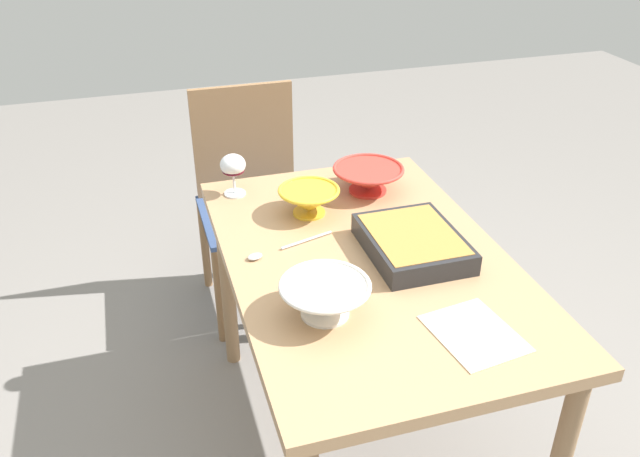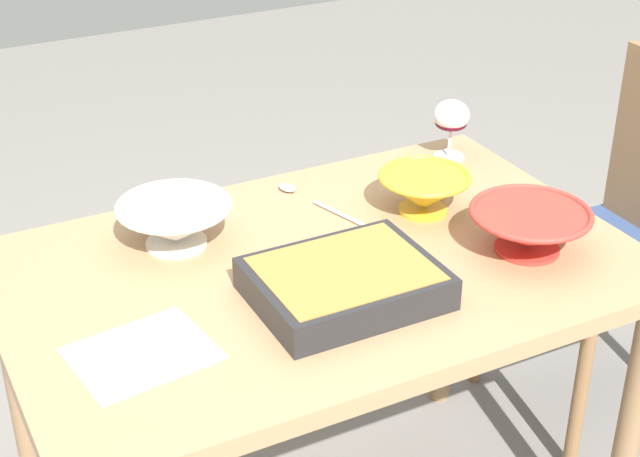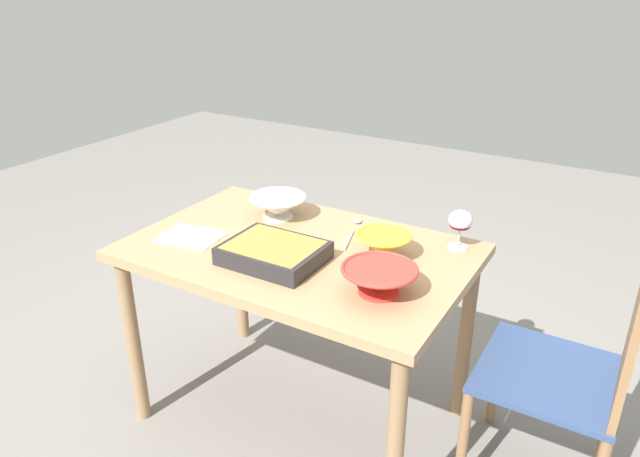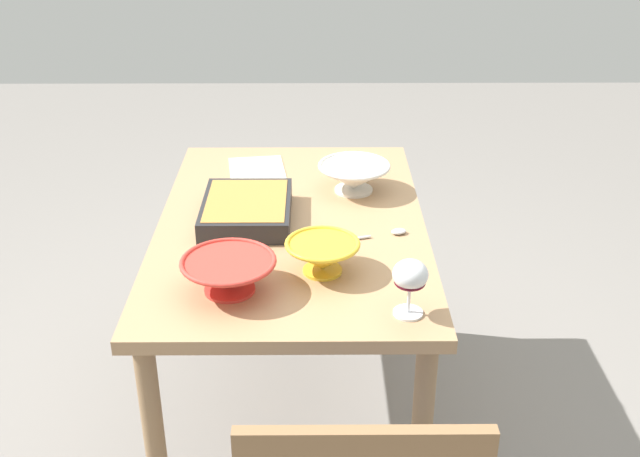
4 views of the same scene
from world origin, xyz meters
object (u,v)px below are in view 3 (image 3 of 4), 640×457
Objects in this scene: chair at (582,368)px; mixing_bowl at (278,206)px; small_bowl at (384,244)px; napkin at (191,237)px; serving_spoon at (355,228)px; dining_table at (299,270)px; wine_glass at (460,222)px; casserole_dish at (274,252)px; serving_bowl at (379,279)px.

mixing_bowl is (-1.20, 0.04, 0.30)m from chair.
small_bowl is 0.72m from napkin.
mixing_bowl is at bearing -170.53° from serving_spoon.
dining_table is 0.33m from mixing_bowl.
wine_glass is 0.64× the size of napkin.
small_bowl reaches higher than serving_spoon.
casserole_dish reaches higher than dining_table.
mixing_bowl is 1.01× the size of napkin.
napkin is at bearing -118.91° from mixing_bowl.
dining_table is 8.40× the size of wine_glass.
chair is 0.61m from wine_glass.
serving_bowl is at bearing -153.65° from chair.
serving_bowl is at bearing -29.15° from mixing_bowl.
small_bowl reaches higher than casserole_dish.
napkin is (-0.89, -0.42, -0.10)m from wine_glass.
serving_spoon is 1.22× the size of napkin.
wine_glass reaches higher than serving_spoon.
serving_bowl is at bearing -103.95° from wine_glass.
casserole_dish is 1.45× the size of napkin.
casserole_dish is 0.38m from small_bowl.
small_bowl is at bearing -134.81° from wine_glass.
wine_glass is 0.45m from serving_bowl.
mixing_bowl reaches higher than small_bowl.
mixing_bowl is 0.69m from serving_bowl.
chair is 0.92m from serving_spoon.
small_bowl is 0.87× the size of napkin.
mixing_bowl is at bearing 122.05° from casserole_dish.
casserole_dish is 0.40m from serving_spoon.
mixing_bowl is 0.52m from small_bowl.
wine_glass is (0.49, 0.29, 0.19)m from dining_table.
chair is (0.98, 0.15, -0.16)m from dining_table.
wine_glass reaches higher than napkin.
small_bowl is (0.51, -0.10, -0.00)m from mixing_bowl.
napkin is (-0.18, -0.32, -0.05)m from mixing_bowl.
serving_spoon is at bearing 140.90° from small_bowl.
casserole_dish is at bearing -144.48° from small_bowl.
wine_glass is 0.63× the size of mixing_bowl.
wine_glass is 0.29m from small_bowl.
serving_bowl reaches higher than napkin.
serving_spoon is (0.32, 0.05, -0.04)m from mixing_bowl.
serving_bowl is 0.78m from napkin.
chair is 0.75m from small_bowl.
chair is 3.40× the size of serving_spoon.
wine_glass is 0.52× the size of serving_spoon.
serving_spoon is at bearing 9.47° from mixing_bowl.
serving_bowl reaches higher than small_bowl.
serving_spoon is at bearing 73.11° from casserole_dish.
dining_table is 0.28m from serving_spoon.
serving_bowl is at bearing -1.78° from casserole_dish.
mixing_bowl is at bearing 177.87° from chair.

